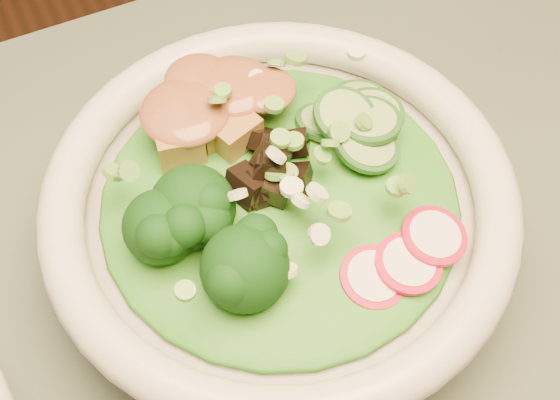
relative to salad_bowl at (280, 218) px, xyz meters
name	(u,v)px	position (x,y,z in m)	size (l,w,h in m)	color
salad_bowl	(280,218)	(0.00, 0.00, 0.00)	(0.29, 0.29, 0.08)	beige
lettuce_bed	(280,199)	(0.00, 0.00, 0.02)	(0.22, 0.22, 0.03)	#1C6B16
broccoli_florets	(192,252)	(-0.06, -0.02, 0.04)	(0.09, 0.08, 0.05)	black
radish_slices	(369,270)	(0.02, -0.07, 0.03)	(0.12, 0.04, 0.02)	#B50D2E
cucumber_slices	(365,126)	(0.07, 0.02, 0.04)	(0.08, 0.08, 0.04)	#8AAB5F
mushroom_heap	(265,171)	(0.00, 0.01, 0.04)	(0.08, 0.08, 0.04)	black
tofu_cubes	(210,118)	(-0.02, 0.07, 0.04)	(0.10, 0.07, 0.04)	olive
peanut_sauce	(208,104)	(-0.02, 0.07, 0.05)	(0.08, 0.06, 0.02)	brown
scallion_garnish	(280,174)	(0.00, 0.00, 0.05)	(0.21, 0.21, 0.03)	#5F9E38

